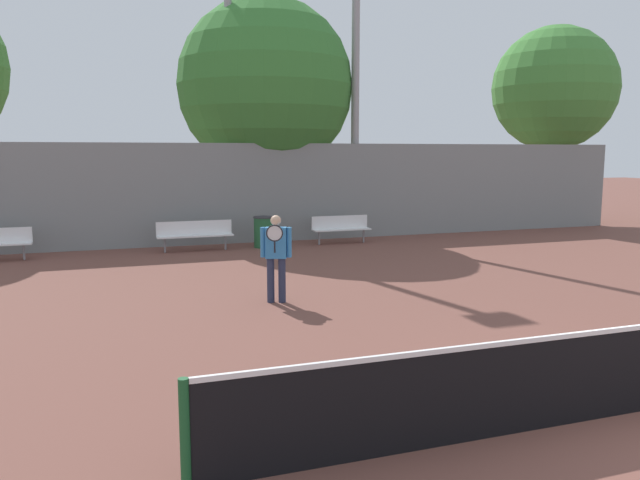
{
  "coord_description": "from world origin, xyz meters",
  "views": [
    {
      "loc": [
        -5.65,
        -5.02,
        2.84
      ],
      "look_at": [
        -1.3,
        7.4,
        0.98
      ],
      "focal_mm": 35.0,
      "sensor_mm": 36.0,
      "label": 1
    }
  ],
  "objects_px": {
    "tennis_player": "(276,253)",
    "tree_dark_dense": "(554,89)",
    "bench_courtside_near": "(195,232)",
    "trash_bin": "(264,232)",
    "light_pole_near_left": "(356,38)",
    "tree_green_broad": "(265,87)",
    "bench_courtside_far": "(341,226)",
    "light_pole_center_back": "(228,27)"
  },
  "relations": [
    {
      "from": "tennis_player",
      "to": "tree_dark_dense",
      "type": "height_order",
      "value": "tree_dark_dense"
    },
    {
      "from": "bench_courtside_near",
      "to": "trash_bin",
      "type": "bearing_deg",
      "value": -0.72
    },
    {
      "from": "bench_courtside_near",
      "to": "tree_dark_dense",
      "type": "distance_m",
      "value": 15.52
    },
    {
      "from": "light_pole_near_left",
      "to": "tree_dark_dense",
      "type": "bearing_deg",
      "value": 7.14
    },
    {
      "from": "light_pole_near_left",
      "to": "tree_dark_dense",
      "type": "distance_m",
      "value": 9.1
    },
    {
      "from": "tennis_player",
      "to": "tree_green_broad",
      "type": "bearing_deg",
      "value": 96.69
    },
    {
      "from": "bench_courtside_far",
      "to": "light_pole_near_left",
      "type": "xyz_separation_m",
      "value": [
        1.07,
        1.47,
        6.02
      ]
    },
    {
      "from": "bench_courtside_far",
      "to": "light_pole_near_left",
      "type": "relative_size",
      "value": 0.16
    },
    {
      "from": "bench_courtside_near",
      "to": "trash_bin",
      "type": "distance_m",
      "value": 2.05
    },
    {
      "from": "bench_courtside_far",
      "to": "light_pole_center_back",
      "type": "xyz_separation_m",
      "value": [
        -3.03,
        2.04,
        6.19
      ]
    },
    {
      "from": "tennis_player",
      "to": "bench_courtside_far",
      "type": "distance_m",
      "value": 7.93
    },
    {
      "from": "bench_courtside_near",
      "to": "tree_green_broad",
      "type": "relative_size",
      "value": 0.27
    },
    {
      "from": "bench_courtside_near",
      "to": "light_pole_center_back",
      "type": "height_order",
      "value": "light_pole_center_back"
    },
    {
      "from": "light_pole_center_back",
      "to": "tree_dark_dense",
      "type": "xyz_separation_m",
      "value": [
        13.04,
        0.55,
        -1.44
      ]
    },
    {
      "from": "light_pole_near_left",
      "to": "light_pole_center_back",
      "type": "bearing_deg",
      "value": 172.06
    },
    {
      "from": "trash_bin",
      "to": "bench_courtside_far",
      "type": "bearing_deg",
      "value": 0.58
    },
    {
      "from": "tree_green_broad",
      "to": "tree_dark_dense",
      "type": "height_order",
      "value": "tree_green_broad"
    },
    {
      "from": "bench_courtside_far",
      "to": "tree_green_broad",
      "type": "distance_m",
      "value": 5.7
    },
    {
      "from": "trash_bin",
      "to": "tree_green_broad",
      "type": "height_order",
      "value": "tree_green_broad"
    },
    {
      "from": "tree_green_broad",
      "to": "tennis_player",
      "type": "bearing_deg",
      "value": -103.5
    },
    {
      "from": "trash_bin",
      "to": "tree_dark_dense",
      "type": "distance_m",
      "value": 13.65
    },
    {
      "from": "light_pole_near_left",
      "to": "tree_dark_dense",
      "type": "xyz_separation_m",
      "value": [
        8.95,
        1.12,
        -1.27
      ]
    },
    {
      "from": "tree_green_broad",
      "to": "tree_dark_dense",
      "type": "bearing_deg",
      "value": -2.5
    },
    {
      "from": "bench_courtside_far",
      "to": "tree_green_broad",
      "type": "xyz_separation_m",
      "value": [
        -1.58,
        3.1,
        4.51
      ]
    },
    {
      "from": "bench_courtside_far",
      "to": "tree_dark_dense",
      "type": "relative_size",
      "value": 0.24
    },
    {
      "from": "light_pole_center_back",
      "to": "tree_dark_dense",
      "type": "distance_m",
      "value": 13.13
    },
    {
      "from": "bench_courtside_near",
      "to": "trash_bin",
      "type": "xyz_separation_m",
      "value": [
        2.04,
        -0.03,
        -0.07
      ]
    },
    {
      "from": "light_pole_near_left",
      "to": "light_pole_center_back",
      "type": "xyz_separation_m",
      "value": [
        -4.09,
        0.57,
        0.18
      ]
    },
    {
      "from": "tennis_player",
      "to": "bench_courtside_far",
      "type": "height_order",
      "value": "tennis_player"
    },
    {
      "from": "tree_dark_dense",
      "to": "bench_courtside_near",
      "type": "bearing_deg",
      "value": -169.89
    },
    {
      "from": "light_pole_center_back",
      "to": "bench_courtside_near",
      "type": "bearing_deg",
      "value": -126.34
    },
    {
      "from": "bench_courtside_near",
      "to": "tree_green_broad",
      "type": "xyz_separation_m",
      "value": [
        2.95,
        3.1,
        4.51
      ]
    },
    {
      "from": "bench_courtside_near",
      "to": "tree_green_broad",
      "type": "distance_m",
      "value": 6.22
    },
    {
      "from": "bench_courtside_near",
      "to": "trash_bin",
      "type": "height_order",
      "value": "trash_bin"
    },
    {
      "from": "light_pole_center_back",
      "to": "trash_bin",
      "type": "bearing_deg",
      "value": -75.29
    },
    {
      "from": "bench_courtside_far",
      "to": "trash_bin",
      "type": "distance_m",
      "value": 2.48
    },
    {
      "from": "tree_green_broad",
      "to": "trash_bin",
      "type": "bearing_deg",
      "value": -106.14
    },
    {
      "from": "light_pole_center_back",
      "to": "light_pole_near_left",
      "type": "bearing_deg",
      "value": -7.94
    },
    {
      "from": "tree_dark_dense",
      "to": "light_pole_near_left",
      "type": "bearing_deg",
      "value": -172.86
    },
    {
      "from": "light_pole_near_left",
      "to": "trash_bin",
      "type": "xyz_separation_m",
      "value": [
        -3.55,
        -1.5,
        -6.08
      ]
    },
    {
      "from": "tennis_player",
      "to": "light_pole_center_back",
      "type": "relative_size",
      "value": 0.14
    },
    {
      "from": "tree_dark_dense",
      "to": "light_pole_center_back",
      "type": "bearing_deg",
      "value": -177.58
    }
  ]
}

